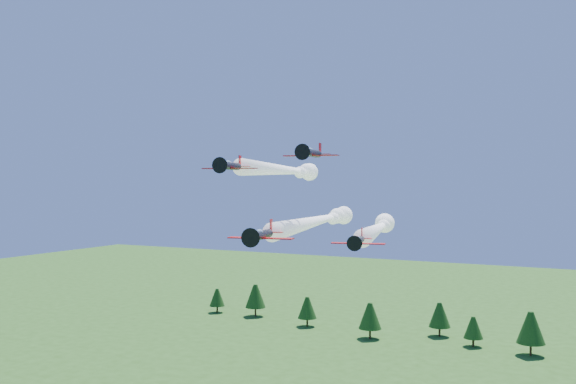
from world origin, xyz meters
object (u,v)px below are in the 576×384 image
at_px(plane_lead, 319,220).
at_px(plane_left, 288,170).
at_px(plane_slot, 312,153).
at_px(plane_right, 379,228).

xyz_separation_m(plane_lead, plane_left, (-8.11, 3.69, 8.81)).
xyz_separation_m(plane_lead, plane_slot, (6.03, -16.16, 10.80)).
bearing_deg(plane_left, plane_lead, -35.97).
relative_size(plane_right, plane_slot, 4.85).
height_order(plane_lead, plane_right, plane_lead).
bearing_deg(plane_slot, plane_lead, 103.51).
xyz_separation_m(plane_left, plane_right, (18.20, -1.62, -9.97)).
distance_m(plane_left, plane_right, 20.81).
relative_size(plane_lead, plane_slot, 6.60).
bearing_deg(plane_right, plane_lead, 178.63).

